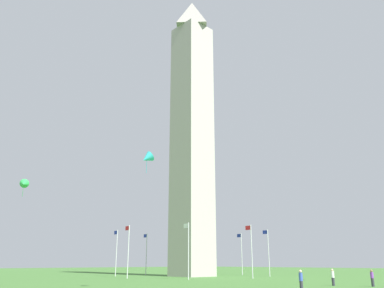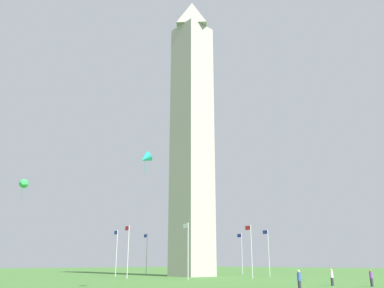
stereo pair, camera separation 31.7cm
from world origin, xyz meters
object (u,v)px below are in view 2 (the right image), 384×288
object	(u,v)px
flagpole_nw	(195,252)
kite_cyan_delta	(145,158)
flagpole_w	(242,252)
kite_green_delta	(23,184)
flagpole_sw	(268,250)
person_purple_shirt	(371,278)
flagpole_ne	(116,251)
flagpole_e	(128,249)
obelisk_monument	(192,126)
flagpole_s	(251,249)
flagpole_n	(146,252)
person_white_shirt	(332,277)
flagpole_se	(188,248)
person_blue_shirt	(299,280)

from	to	relation	value
flagpole_nw	kite_cyan_delta	distance (m)	51.23
flagpole_w	kite_cyan_delta	world-z (taller)	kite_cyan_delta
flagpole_nw	kite_green_delta	world-z (taller)	kite_green_delta
flagpole_sw	person_purple_shirt	xyz separation A→B (m)	(-25.12, 16.54, -3.55)
flagpole_ne	kite_cyan_delta	world-z (taller)	kite_cyan_delta
flagpole_e	kite_cyan_delta	world-z (taller)	kite_cyan_delta
obelisk_monument	flagpole_s	world-z (taller)	obelisk_monument
flagpole_n	flagpole_s	world-z (taller)	same
obelisk_monument	person_white_shirt	distance (m)	41.89
flagpole_se	kite_cyan_delta	bearing A→B (deg)	128.57
flagpole_n	person_blue_shirt	world-z (taller)	flagpole_n
obelisk_monument	flagpole_ne	world-z (taller)	obelisk_monument
flagpole_w	kite_cyan_delta	xyz separation A→B (m)	(-24.46, 41.63, 7.18)
obelisk_monument	flagpole_se	bearing A→B (deg)	134.82
person_white_shirt	flagpole_ne	bearing A→B (deg)	43.85
flagpole_e	flagpole_n	bearing A→B (deg)	-45.00
flagpole_sw	flagpole_n	bearing A→B (deg)	22.50
person_white_shirt	kite_green_delta	world-z (taller)	kite_green_delta
flagpole_sw	person_white_shirt	world-z (taller)	flagpole_sw
flagpole_se	kite_green_delta	world-z (taller)	kite_green_delta
flagpole_ne	kite_cyan_delta	xyz separation A→B (m)	(-33.91, 18.82, 7.18)
person_white_shirt	kite_cyan_delta	size ratio (longest dim) A/B	0.82
flagpole_s	flagpole_w	world-z (taller)	same
flagpole_s	flagpole_sw	size ratio (longest dim) A/B	1.00
flagpole_e	flagpole_w	distance (m)	26.72
flagpole_nw	flagpole_sw	bearing A→B (deg)	180.00
person_purple_shirt	person_blue_shirt	xyz separation A→B (m)	(1.34, 10.85, 0.05)
flagpole_s	flagpole_w	xyz separation A→B (m)	(13.36, -13.36, 0.00)
person_white_shirt	person_blue_shirt	xyz separation A→B (m)	(-2.07, 9.22, 0.02)
person_purple_shirt	kite_cyan_delta	world-z (taller)	kite_cyan_delta
flagpole_n	kite_cyan_delta	xyz separation A→B (m)	(-37.82, 28.27, 7.18)
flagpole_sw	person_blue_shirt	bearing A→B (deg)	130.96
person_purple_shirt	person_white_shirt	size ratio (longest dim) A/B	0.97
flagpole_nw	person_purple_shirt	distance (m)	47.16
obelisk_monument	person_purple_shirt	xyz separation A→B (m)	(-34.51, 7.09, -26.69)
flagpole_se	flagpole_sw	distance (m)	18.90
obelisk_monument	person_white_shirt	size ratio (longest dim) A/B	32.74
kite_cyan_delta	flagpole_sw	bearing A→B (deg)	-68.30
person_purple_shirt	kite_green_delta	distance (m)	40.65
flagpole_n	kite_cyan_delta	distance (m)	47.76
flagpole_ne	flagpole_e	distance (m)	10.23
flagpole_w	person_purple_shirt	size ratio (longest dim) A/B	4.87
flagpole_n	flagpole_nw	size ratio (longest dim) A/B	1.00
flagpole_e	flagpole_se	size ratio (longest dim) A/B	1.00
flagpole_s	kite_cyan_delta	xyz separation A→B (m)	(-11.10, 28.27, 7.18)
flagpole_w	kite_green_delta	size ratio (longest dim) A/B	3.57
flagpole_e	flagpole_s	world-z (taller)	same
obelisk_monument	person_white_shirt	bearing A→B (deg)	164.32
obelisk_monument	flagpole_s	xyz separation A→B (m)	(-13.30, 0.00, -23.14)
flagpole_e	flagpole_s	xyz separation A→B (m)	(-13.36, -13.36, 0.00)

